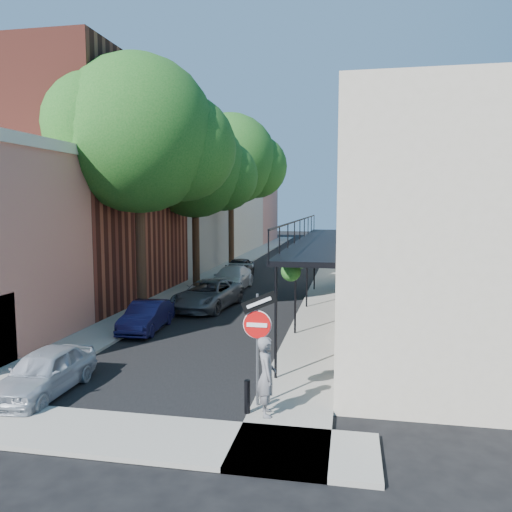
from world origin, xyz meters
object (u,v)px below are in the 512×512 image
at_px(parked_car_a, 44,372).
at_px(parked_car_d, 232,278).
at_px(bollard, 247,397).
at_px(pedestrian, 266,376).
at_px(oak_mid, 202,170).
at_px(oak_near, 150,138).
at_px(parked_car_c, 208,295).
at_px(parked_car_e, 238,268).
at_px(oak_far, 237,162).
at_px(parked_car_b, 147,316).
at_px(sign_post, 258,329).

bearing_deg(parked_car_a, parked_car_d, 85.34).
bearing_deg(parked_car_a, bollard, -5.40).
bearing_deg(pedestrian, oak_mid, 5.47).
distance_m(bollard, oak_near, 13.78).
height_order(oak_mid, parked_car_c, oak_mid).
bearing_deg(parked_car_d, oak_mid, 162.92).
relative_size(oak_mid, parked_car_e, 2.58).
xyz_separation_m(oak_far, parked_car_d, (1.84, -9.68, -7.58)).
height_order(parked_car_b, parked_car_d, parked_car_d).
xyz_separation_m(sign_post, parked_car_d, (-4.67, 16.62, -1.36)).
relative_size(oak_near, parked_car_c, 2.34).
bearing_deg(parked_car_d, parked_car_c, -87.33).
xyz_separation_m(parked_car_a, parked_car_b, (0.00, 6.76, -0.02)).
height_order(bollard, parked_car_a, parked_car_a).
height_order(oak_near, oak_mid, oak_near).
xyz_separation_m(oak_near, oak_far, (0.01, 17.01, 0.38)).
distance_m(oak_far, pedestrian, 28.54).
bearing_deg(parked_car_d, pedestrian, -72.31).
xyz_separation_m(oak_far, parked_car_c, (1.95, -15.04, -7.58)).
xyz_separation_m(parked_car_c, parked_car_e, (-0.74, 9.97, -0.00)).
relative_size(parked_car_a, parked_car_c, 0.73).
distance_m(sign_post, bollard, 1.60).
relative_size(sign_post, pedestrian, 1.60).
bearing_deg(parked_car_e, parked_car_d, -80.47).
height_order(sign_post, parked_car_d, sign_post).
relative_size(parked_car_d, parked_car_e, 1.18).
distance_m(parked_car_d, parked_car_e, 4.65).
distance_m(oak_mid, parked_car_c, 8.99).
bearing_deg(parked_car_d, sign_post, -72.83).
xyz_separation_m(bollard, parked_car_a, (-5.60, 0.44, 0.09)).
height_order(sign_post, oak_far, oak_far).
relative_size(oak_near, parked_car_e, 2.89).
bearing_deg(oak_mid, parked_car_e, 72.17).
xyz_separation_m(parked_car_d, parked_car_e, (-0.63, 4.60, -0.00)).
bearing_deg(parked_car_c, oak_far, 104.52).
distance_m(parked_car_c, parked_car_e, 10.00).
xyz_separation_m(oak_near, parked_car_e, (1.22, 11.93, -7.20)).
bearing_deg(parked_car_b, parked_car_e, 85.01).
xyz_separation_m(oak_near, parked_car_b, (0.77, -2.56, -7.29)).
distance_m(sign_post, oak_near, 12.77).
relative_size(oak_far, parked_car_c, 2.44).
relative_size(oak_mid, oak_far, 0.86).
distance_m(bollard, parked_car_b, 9.12).
height_order(oak_near, parked_car_b, oak_near).
bearing_deg(parked_car_e, pedestrian, -73.78).
bearing_deg(oak_near, bollard, -56.88).
bearing_deg(oak_near, parked_car_c, 44.98).
distance_m(parked_car_d, pedestrian, 17.80).
bearing_deg(pedestrian, bollard, 74.27).
bearing_deg(parked_car_e, parked_car_a, -89.49).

